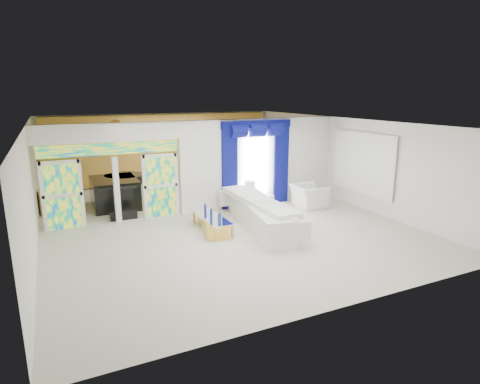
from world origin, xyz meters
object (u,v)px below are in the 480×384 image
white_sofa (259,215)px  console_table (257,202)px  coffee_table (212,224)px  armchair (309,196)px  grand_piano (115,193)px

white_sofa → console_table: (0.92, 1.84, -0.18)m
coffee_table → white_sofa: bearing=-12.5°
armchair → white_sofa: bearing=119.6°
coffee_table → console_table: console_table is taller
white_sofa → grand_piano: 5.38m
console_table → armchair: bearing=-19.9°
white_sofa → console_table: bearing=73.4°
white_sofa → armchair: size_ratio=3.43×
console_table → grand_piano: bearing=152.5°
armchair → grand_piano: grand_piano is taller
white_sofa → armchair: bearing=35.3°
armchair → coffee_table: bearing=107.6°
coffee_table → armchair: armchair is taller
armchair → grand_piano: (-6.07, 2.89, 0.12)m
grand_piano → white_sofa: bearing=-49.4°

